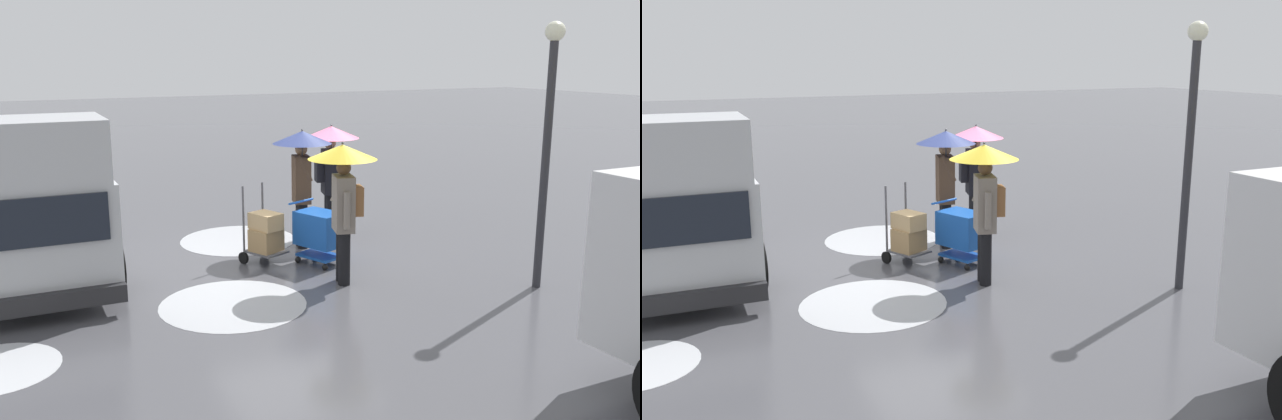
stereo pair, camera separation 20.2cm
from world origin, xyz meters
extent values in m
plane|color=#4C4C51|center=(0.00, 0.00, 0.00)|extent=(90.00, 90.00, 0.00)
cylinder|color=#ADAFB5|center=(0.48, -1.44, 0.00)|extent=(2.15, 2.15, 0.01)
cylinder|color=#ADAFB5|center=(1.71, 1.72, 0.00)|extent=(2.06, 2.06, 0.01)
cube|color=#B7BABF|center=(4.00, -1.27, 1.06)|extent=(2.10, 5.25, 1.40)
cube|color=#B7BABF|center=(4.05, 0.63, 2.18)|extent=(1.88, 1.45, 0.84)
cube|color=black|center=(4.07, 1.35, 1.38)|extent=(1.66, 0.10, 0.63)
cube|color=#232326|center=(4.07, 1.39, 0.32)|extent=(1.96, 0.21, 0.24)
cylinder|color=black|center=(3.06, 0.37, 0.36)|extent=(0.26, 0.73, 0.72)
cylinder|color=black|center=(2.98, -2.86, 0.36)|extent=(0.26, 0.73, 0.72)
cube|color=#1951B2|center=(-0.23, 0.55, 0.60)|extent=(0.76, 0.90, 0.56)
cube|color=#1951B2|center=(-0.23, 0.55, 0.14)|extent=(0.68, 0.81, 0.04)
cylinder|color=#1951B2|center=(-0.08, 0.16, 1.00)|extent=(0.55, 0.24, 0.04)
sphere|color=black|center=(-0.54, 0.76, 0.05)|extent=(0.10, 0.10, 0.10)
sphere|color=black|center=(-0.15, 0.91, 0.05)|extent=(0.10, 0.10, 0.10)
sphere|color=black|center=(-0.32, 0.20, 0.05)|extent=(0.10, 0.10, 0.10)
sphere|color=black|center=(0.07, 0.35, 0.05)|extent=(0.10, 0.10, 0.10)
cube|color=#515156|center=(0.57, 0.18, 0.22)|extent=(0.67, 0.74, 0.03)
cylinder|color=#515156|center=(0.48, -0.18, 0.77)|extent=(0.04, 0.04, 1.10)
cylinder|color=#515156|center=(0.89, -0.02, 0.77)|extent=(0.04, 0.04, 1.10)
cylinder|color=black|center=(0.46, -0.19, 0.10)|extent=(0.12, 0.20, 0.20)
cylinder|color=black|center=(0.91, -0.01, 0.10)|extent=(0.12, 0.20, 0.20)
cube|color=#A37F51|center=(0.57, 0.18, 0.42)|extent=(0.57, 0.57, 0.37)
cube|color=tan|center=(0.57, 0.18, 0.74)|extent=(0.51, 0.59, 0.27)
cylinder|color=black|center=(-0.09, 1.67, 0.41)|extent=(0.18, 0.18, 0.82)
cylinder|color=black|center=(-0.14, 1.48, 0.41)|extent=(0.18, 0.18, 0.82)
cube|color=slate|center=(-0.11, 1.58, 1.24)|extent=(0.40, 0.50, 0.84)
sphere|color=brown|center=(-0.11, 1.58, 1.78)|extent=(0.22, 0.22, 0.22)
cylinder|color=slate|center=(-0.04, 1.82, 1.19)|extent=(0.10, 0.10, 0.55)
cylinder|color=slate|center=(-0.15, 1.40, 1.46)|extent=(0.32, 0.19, 0.50)
cylinder|color=#333338|center=(-0.14, 1.48, 1.62)|extent=(0.02, 0.02, 0.86)
cone|color=yellow|center=(-0.14, 1.48, 2.00)|extent=(1.04, 1.04, 0.22)
sphere|color=#333338|center=(-0.14, 1.48, 2.13)|extent=(0.04, 0.04, 0.04)
cube|color=brown|center=(-0.31, 1.64, 1.28)|extent=(0.24, 0.33, 0.44)
cylinder|color=black|center=(-0.43, -0.60, 0.41)|extent=(0.18, 0.18, 0.82)
cylinder|color=black|center=(-0.38, -0.41, 0.41)|extent=(0.18, 0.18, 0.82)
cube|color=#473323|center=(-0.40, -0.51, 1.24)|extent=(0.38, 0.50, 0.84)
sphere|color=#8C6647|center=(-0.40, -0.51, 1.78)|extent=(0.22, 0.22, 0.22)
cylinder|color=#473323|center=(-0.47, -0.76, 1.19)|extent=(0.10, 0.10, 0.55)
cylinder|color=#473323|center=(-0.38, -0.33, 1.46)|extent=(0.32, 0.17, 0.50)
cylinder|color=#333338|center=(-0.38, -0.41, 1.62)|extent=(0.02, 0.02, 0.86)
cone|color=navy|center=(-0.38, -0.41, 2.00)|extent=(1.04, 1.04, 0.22)
sphere|color=#333338|center=(-0.38, -0.41, 2.13)|extent=(0.04, 0.04, 0.04)
cylinder|color=black|center=(-1.26, -1.08, 0.41)|extent=(0.18, 0.18, 0.82)
cylinder|color=black|center=(-1.20, -0.89, 0.41)|extent=(0.18, 0.18, 0.82)
cube|color=black|center=(-1.23, -0.99, 1.24)|extent=(0.39, 0.50, 0.84)
sphere|color=tan|center=(-1.23, -0.99, 1.78)|extent=(0.22, 0.22, 0.22)
cylinder|color=black|center=(-1.30, -1.24, 1.19)|extent=(0.10, 0.10, 0.55)
cylinder|color=black|center=(-1.20, -0.81, 1.46)|extent=(0.32, 0.18, 0.50)
cylinder|color=#333338|center=(-1.20, -0.89, 1.62)|extent=(0.02, 0.02, 0.86)
cone|color=#E0668E|center=(-1.20, -0.89, 2.00)|extent=(1.04, 1.04, 0.22)
sphere|color=#333338|center=(-1.20, -0.89, 2.13)|extent=(0.04, 0.04, 0.04)
cube|color=black|center=(-1.04, -1.04, 1.28)|extent=(0.24, 0.33, 0.44)
cylinder|color=#2D2D33|center=(-2.62, 3.06, 1.80)|extent=(0.12, 0.12, 3.60)
sphere|color=#EAEACC|center=(-2.62, 3.06, 3.72)|extent=(0.28, 0.28, 0.28)
camera|label=1|loc=(4.66, 10.26, 3.42)|focal=38.20mm
camera|label=2|loc=(4.48, 10.34, 3.42)|focal=38.20mm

